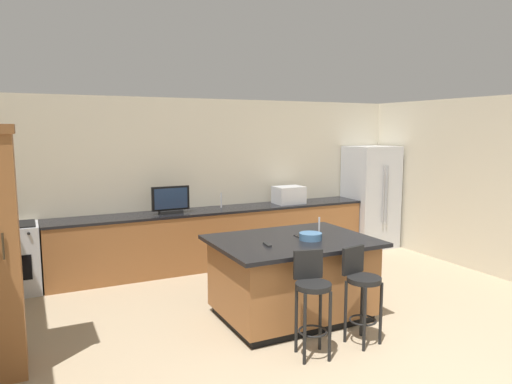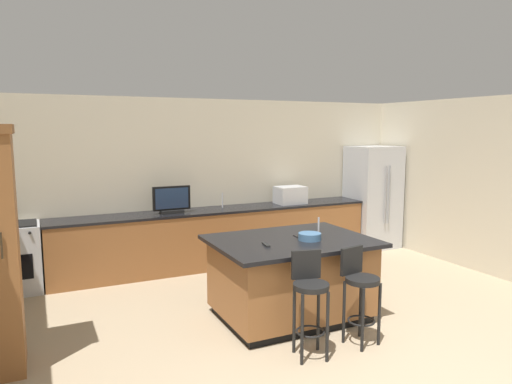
{
  "view_description": "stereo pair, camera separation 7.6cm",
  "coord_description": "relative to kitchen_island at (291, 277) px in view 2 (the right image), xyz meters",
  "views": [
    {
      "loc": [
        -2.71,
        -2.62,
        2.15
      ],
      "look_at": [
        -0.08,
        2.73,
        1.35
      ],
      "focal_mm": 32.98,
      "sensor_mm": 36.0,
      "label": 1
    },
    {
      "loc": [
        -2.64,
        -2.65,
        2.15
      ],
      "look_at": [
        -0.08,
        2.73,
        1.35
      ],
      "focal_mm": 32.98,
      "sensor_mm": 36.0,
      "label": 2
    }
  ],
  "objects": [
    {
      "name": "counter_back",
      "position": [
        0.0,
        2.29,
        -0.01
      ],
      "size": [
        5.09,
        0.62,
        0.9
      ],
      "color": "brown",
      "rests_on": "ground_plane"
    },
    {
      "name": "sink_faucet_back",
      "position": [
        0.1,
        2.39,
        0.56
      ],
      "size": [
        0.02,
        0.02,
        0.24
      ],
      "primitive_type": "cylinder",
      "color": "#B2B2B7",
      "rests_on": "counter_back"
    },
    {
      "name": "sink_faucet_island",
      "position": [
        0.36,
        0.0,
        0.56
      ],
      "size": [
        0.02,
        0.02,
        0.22
      ],
      "primitive_type": "cylinder",
      "color": "#B2B2B7",
      "rests_on": "kitchen_island"
    },
    {
      "name": "microwave",
      "position": [
        1.28,
        2.29,
        0.58
      ],
      "size": [
        0.48,
        0.36,
        0.29
      ],
      "primitive_type": "cube",
      "color": "#B7BABF",
      "rests_on": "counter_back"
    },
    {
      "name": "range_oven",
      "position": [
        -2.91,
        2.29,
        -0.01
      ],
      "size": [
        0.71,
        0.63,
        0.92
      ],
      "color": "#B7BABF",
      "rests_on": "ground_plane"
    },
    {
      "name": "tv_remote",
      "position": [
        -0.39,
        -0.14,
        0.46
      ],
      "size": [
        0.07,
        0.17,
        0.02
      ],
      "primitive_type": "cube",
      "rotation": [
        0.0,
        0.0,
        -0.15
      ],
      "color": "black",
      "rests_on": "kitchen_island"
    },
    {
      "name": "refrigerator",
      "position": [
        2.97,
        2.22,
        0.45
      ],
      "size": [
        0.82,
        0.77,
        1.84
      ],
      "color": "#B7BABF",
      "rests_on": "ground_plane"
    },
    {
      "name": "tv_monitor",
      "position": [
        -0.76,
        2.23,
        0.62
      ],
      "size": [
        0.56,
        0.16,
        0.41
      ],
      "color": "black",
      "rests_on": "counter_back"
    },
    {
      "name": "cell_phone",
      "position": [
        0.13,
        0.06,
        0.45
      ],
      "size": [
        0.07,
        0.15,
        0.01
      ],
      "primitive_type": "cube",
      "rotation": [
        0.0,
        0.0,
        -0.01
      ],
      "color": "black",
      "rests_on": "kitchen_island"
    },
    {
      "name": "kitchen_island",
      "position": [
        0.0,
        0.0,
        0.0
      ],
      "size": [
        1.77,
        1.32,
        0.92
      ],
      "color": "black",
      "rests_on": "ground_plane"
    },
    {
      "name": "wall_right",
      "position": [
        3.49,
        0.41,
        0.84
      ],
      "size": [
        0.12,
        4.92,
        2.62
      ],
      "primitive_type": "cube",
      "color": "beige",
      "rests_on": "ground_plane"
    },
    {
      "name": "wall_back",
      "position": [
        0.06,
        2.67,
        0.84
      ],
      "size": [
        7.26,
        0.12,
        2.62
      ],
      "primitive_type": "cube",
      "color": "beige",
      "rests_on": "ground_plane"
    },
    {
      "name": "bar_stool_right",
      "position": [
        0.29,
        -0.87,
        0.11
      ],
      "size": [
        0.34,
        0.36,
        0.97
      ],
      "rotation": [
        0.0,
        0.0,
        0.19
      ],
      "color": "black",
      "rests_on": "ground_plane"
    },
    {
      "name": "bar_stool_left",
      "position": [
        -0.3,
        -0.89,
        0.14
      ],
      "size": [
        0.35,
        0.37,
        1.0
      ],
      "rotation": [
        0.0,
        0.0,
        -0.22
      ],
      "color": "black",
      "rests_on": "ground_plane"
    },
    {
      "name": "fruit_bowl",
      "position": [
        0.17,
        -0.12,
        0.49
      ],
      "size": [
        0.26,
        0.26,
        0.08
      ],
      "primitive_type": "cylinder",
      "color": "#3F668C",
      "rests_on": "kitchen_island"
    }
  ]
}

